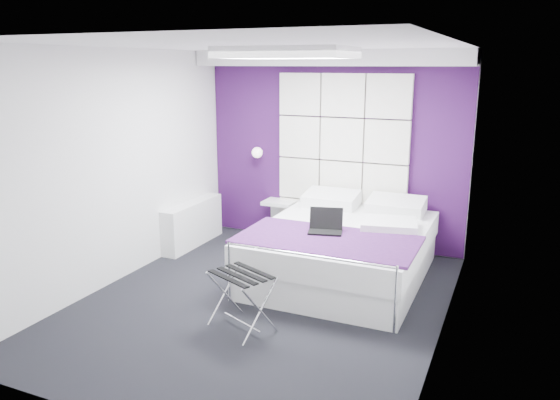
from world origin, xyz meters
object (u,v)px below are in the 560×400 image
object	(u,v)px
luggage_rack	(242,301)
laptop	(327,226)
wall_lamp	(258,152)
radiator	(193,224)
nightstand	(280,202)
bed	(343,249)

from	to	relation	value
luggage_rack	laptop	xyz separation A→B (m)	(0.39, 1.27, 0.43)
wall_lamp	radiator	bearing A→B (deg)	-130.10
wall_lamp	nightstand	size ratio (longest dim) A/B	0.34
radiator	bed	bearing A→B (deg)	-7.44
luggage_rack	bed	bearing A→B (deg)	97.71
wall_lamp	laptop	world-z (taller)	wall_lamp
radiator	nightstand	size ratio (longest dim) A/B	2.75
luggage_rack	nightstand	bearing A→B (deg)	130.55
wall_lamp	bed	xyz separation A→B (m)	(1.60, -1.05, -0.88)
radiator	luggage_rack	bearing A→B (deg)	-47.29
bed	luggage_rack	distance (m)	1.69
wall_lamp	nightstand	bearing A→B (deg)	-6.62
radiator	bed	size ratio (longest dim) A/B	0.53
wall_lamp	luggage_rack	xyz separation A→B (m)	(1.12, -2.67, -0.95)
wall_lamp	laptop	bearing A→B (deg)	-42.83
radiator	nightstand	bearing A→B (deg)	36.18
bed	laptop	xyz separation A→B (m)	(-0.08, -0.35, 0.37)
wall_lamp	nightstand	world-z (taller)	wall_lamp
luggage_rack	laptop	size ratio (longest dim) A/B	1.53
radiator	bed	distance (m)	2.26
radiator	nightstand	xyz separation A→B (m)	(0.98, 0.72, 0.23)
radiator	luggage_rack	distance (m)	2.60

